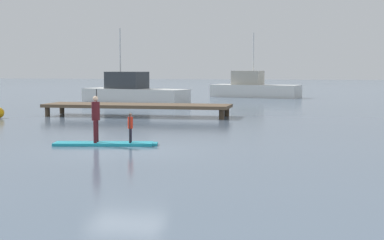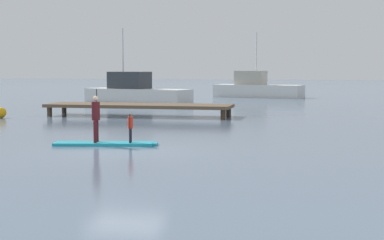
{
  "view_description": "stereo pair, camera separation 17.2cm",
  "coord_description": "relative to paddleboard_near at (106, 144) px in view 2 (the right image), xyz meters",
  "views": [
    {
      "loc": [
        5.98,
        -18.81,
        2.75
      ],
      "look_at": [
        1.79,
        2.17,
        0.87
      ],
      "focal_mm": 56.06,
      "sensor_mm": 36.0,
      "label": 1
    },
    {
      "loc": [
        6.15,
        -18.78,
        2.75
      ],
      "look_at": [
        1.79,
        2.17,
        0.87
      ],
      "focal_mm": 56.06,
      "sensor_mm": 36.0,
      "label": 2
    }
  ],
  "objects": [
    {
      "name": "fishing_boat_green_midground",
      "position": [
        1.9,
        35.57,
        0.78
      ],
      "size": [
        8.54,
        4.55,
        5.98
      ],
      "color": "silver",
      "rests_on": "ground"
    },
    {
      "name": "fishing_boat_white_large",
      "position": [
        -6.8,
        25.69,
        0.8
      ],
      "size": [
        9.2,
        5.18,
        5.89
      ],
      "color": "silver",
      "rests_on": "ground"
    },
    {
      "name": "paddler_adult",
      "position": [
        -0.33,
        -0.06,
        1.0
      ],
      "size": [
        0.34,
        0.51,
        1.89
      ],
      "color": "#4C1419",
      "rests_on": "paddleboard_near"
    },
    {
      "name": "mooring_buoy_near",
      "position": [
        -9.55,
        9.74,
        0.24
      ],
      "size": [
        0.58,
        0.58,
        0.58
      ],
      "primitive_type": "sphere",
      "color": "orange",
      "rests_on": "ground"
    },
    {
      "name": "floating_dock",
      "position": [
        -2.5,
        12.39,
        0.54
      ],
      "size": [
        10.54,
        2.61,
        0.69
      ],
      "color": "brown",
      "rests_on": "ground"
    },
    {
      "name": "paddler_child_solo",
      "position": [
        0.87,
        0.15,
        0.63
      ],
      "size": [
        0.21,
        0.38,
        1.05
      ],
      "color": "black",
      "rests_on": "paddleboard_near"
    },
    {
      "name": "paddleboard_near",
      "position": [
        0.0,
        0.0,
        0.0
      ],
      "size": [
        3.73,
        1.41,
        0.1
      ],
      "color": "#1E9EB2",
      "rests_on": "ground"
    },
    {
      "name": "ground_plane",
      "position": [
        1.16,
        -1.28,
        -0.05
      ],
      "size": [
        240.0,
        240.0,
        0.0
      ],
      "primitive_type": "plane",
      "color": "slate"
    }
  ]
}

